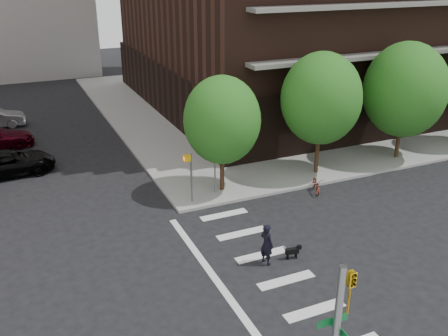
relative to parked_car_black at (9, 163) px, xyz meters
name	(u,v)px	position (x,y,z in m)	size (l,w,h in m)	color
ground	(216,300)	(6.40, -15.69, -0.72)	(120.00, 120.00, 0.00)	black
sidewalk_ne	(321,97)	(26.90, 7.81, -0.64)	(39.00, 33.00, 0.15)	gray
crosswalk	(268,285)	(8.61, -15.69, -0.71)	(3.85, 13.00, 0.01)	silver
tree_a	(222,120)	(10.40, -7.19, 3.32)	(4.00, 4.00, 5.90)	#301E11
tree_b	(321,99)	(16.40, -7.19, 3.83)	(4.50, 4.50, 6.65)	#301E11
tree_c	(405,90)	(22.40, -7.19, 3.73)	(5.00, 5.00, 6.80)	#301E11
pedestrian_signal	(196,169)	(8.72, -7.77, 1.13)	(2.18, 0.67, 2.60)	slate
parked_car_black	(9,163)	(0.00, 0.00, 0.00)	(5.18, 2.39, 1.44)	black
scooter	(316,184)	(15.08, -9.22, -0.29)	(0.58, 1.65, 0.87)	maroon
dog_walker	(267,244)	(9.26, -14.29, 0.18)	(0.43, 0.66, 1.80)	black
dog	(293,251)	(10.46, -14.42, -0.35)	(0.70, 0.27, 0.58)	black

